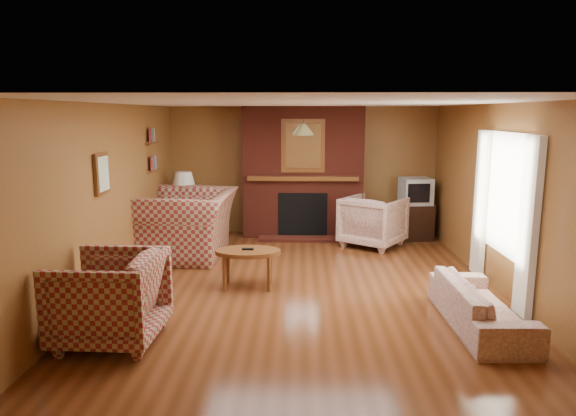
{
  "coord_description": "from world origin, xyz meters",
  "views": [
    {
      "loc": [
        -0.05,
        -6.46,
        2.28
      ],
      "look_at": [
        -0.22,
        0.6,
        0.97
      ],
      "focal_mm": 32.0,
      "sensor_mm": 36.0,
      "label": 1
    }
  ],
  "objects_px": {
    "floral_armchair": "(373,221)",
    "floral_sofa": "(481,305)",
    "plaid_loveseat": "(188,224)",
    "tv_stand": "(414,221)",
    "table_lamp": "(184,189)",
    "side_table": "(185,226)",
    "crt_tv": "(416,191)",
    "fireplace": "(303,173)",
    "coffee_table": "(248,255)",
    "plaid_armchair": "(109,298)"
  },
  "relations": [
    {
      "from": "floral_armchair",
      "to": "floral_sofa",
      "type": "bearing_deg",
      "value": 136.12
    },
    {
      "from": "plaid_loveseat",
      "to": "tv_stand",
      "type": "bearing_deg",
      "value": 109.56
    },
    {
      "from": "plaid_loveseat",
      "to": "floral_armchair",
      "type": "xyz_separation_m",
      "value": [
        3.07,
        0.68,
        -0.09
      ]
    },
    {
      "from": "table_lamp",
      "to": "tv_stand",
      "type": "height_order",
      "value": "table_lamp"
    },
    {
      "from": "floral_armchair",
      "to": "side_table",
      "type": "relative_size",
      "value": 1.7
    },
    {
      "from": "floral_sofa",
      "to": "crt_tv",
      "type": "xyz_separation_m",
      "value": [
        0.15,
        3.97,
        0.64
      ]
    },
    {
      "from": "tv_stand",
      "to": "fireplace",
      "type": "bearing_deg",
      "value": 170.48
    },
    {
      "from": "floral_sofa",
      "to": "crt_tv",
      "type": "bearing_deg",
      "value": -3.34
    },
    {
      "from": "floral_sofa",
      "to": "table_lamp",
      "type": "relative_size",
      "value": 2.41
    },
    {
      "from": "coffee_table",
      "to": "tv_stand",
      "type": "relative_size",
      "value": 1.34
    },
    {
      "from": "coffee_table",
      "to": "table_lamp",
      "type": "relative_size",
      "value": 1.24
    },
    {
      "from": "plaid_armchair",
      "to": "crt_tv",
      "type": "xyz_separation_m",
      "value": [
        4.0,
        4.43,
        0.43
      ]
    },
    {
      "from": "floral_sofa",
      "to": "coffee_table",
      "type": "relative_size",
      "value": 1.95
    },
    {
      "from": "plaid_loveseat",
      "to": "floral_armchair",
      "type": "bearing_deg",
      "value": 104.49
    },
    {
      "from": "floral_sofa",
      "to": "tv_stand",
      "type": "height_order",
      "value": "tv_stand"
    },
    {
      "from": "coffee_table",
      "to": "plaid_armchair",
      "type": "bearing_deg",
      "value": -125.8
    },
    {
      "from": "floral_armchair",
      "to": "side_table",
      "type": "distance_m",
      "value": 3.33
    },
    {
      "from": "fireplace",
      "to": "floral_sofa",
      "type": "relative_size",
      "value": 1.42
    },
    {
      "from": "table_lamp",
      "to": "tv_stand",
      "type": "relative_size",
      "value": 1.08
    },
    {
      "from": "plaid_armchair",
      "to": "tv_stand",
      "type": "relative_size",
      "value": 1.55
    },
    {
      "from": "fireplace",
      "to": "plaid_armchair",
      "type": "xyz_separation_m",
      "value": [
        -1.95,
        -4.62,
        -0.73
      ]
    },
    {
      "from": "floral_sofa",
      "to": "floral_armchair",
      "type": "xyz_separation_m",
      "value": [
        -0.68,
        3.43,
        0.19
      ]
    },
    {
      "from": "side_table",
      "to": "tv_stand",
      "type": "xyz_separation_m",
      "value": [
        4.15,
        0.35,
        0.04
      ]
    },
    {
      "from": "coffee_table",
      "to": "table_lamp",
      "type": "bearing_deg",
      "value": 119.64
    },
    {
      "from": "fireplace",
      "to": "coffee_table",
      "type": "relative_size",
      "value": 2.77
    },
    {
      "from": "fireplace",
      "to": "table_lamp",
      "type": "height_order",
      "value": "fireplace"
    },
    {
      "from": "coffee_table",
      "to": "crt_tv",
      "type": "height_order",
      "value": "crt_tv"
    },
    {
      "from": "fireplace",
      "to": "floral_sofa",
      "type": "height_order",
      "value": "fireplace"
    },
    {
      "from": "table_lamp",
      "to": "crt_tv",
      "type": "relative_size",
      "value": 1.23
    },
    {
      "from": "fireplace",
      "to": "side_table",
      "type": "xyz_separation_m",
      "value": [
        -2.1,
        -0.53,
        -0.9
      ]
    },
    {
      "from": "tv_stand",
      "to": "floral_armchair",
      "type": "bearing_deg",
      "value": -150.73
    },
    {
      "from": "side_table",
      "to": "crt_tv",
      "type": "bearing_deg",
      "value": 4.74
    },
    {
      "from": "plaid_loveseat",
      "to": "crt_tv",
      "type": "height_order",
      "value": "crt_tv"
    },
    {
      "from": "plaid_loveseat",
      "to": "plaid_armchair",
      "type": "height_order",
      "value": "plaid_loveseat"
    },
    {
      "from": "fireplace",
      "to": "coffee_table",
      "type": "distance_m",
      "value": 3.11
    },
    {
      "from": "plaid_loveseat",
      "to": "side_table",
      "type": "relative_size",
      "value": 2.86
    },
    {
      "from": "table_lamp",
      "to": "plaid_armchair",
      "type": "bearing_deg",
      "value": -87.9
    },
    {
      "from": "plaid_loveseat",
      "to": "coffee_table",
      "type": "bearing_deg",
      "value": 38.33
    },
    {
      "from": "crt_tv",
      "to": "tv_stand",
      "type": "bearing_deg",
      "value": 90.0
    },
    {
      "from": "fireplace",
      "to": "floral_armchair",
      "type": "height_order",
      "value": "fireplace"
    },
    {
      "from": "plaid_armchair",
      "to": "table_lamp",
      "type": "distance_m",
      "value": 4.12
    },
    {
      "from": "table_lamp",
      "to": "crt_tv",
      "type": "xyz_separation_m",
      "value": [
        4.15,
        0.34,
        -0.07
      ]
    },
    {
      "from": "floral_sofa",
      "to": "side_table",
      "type": "xyz_separation_m",
      "value": [
        -4.0,
        3.63,
        0.03
      ]
    },
    {
      "from": "side_table",
      "to": "crt_tv",
      "type": "relative_size",
      "value": 0.99
    },
    {
      "from": "plaid_loveseat",
      "to": "plaid_armchair",
      "type": "relative_size",
      "value": 1.6
    },
    {
      "from": "floral_sofa",
      "to": "plaid_loveseat",
      "type": "bearing_deg",
      "value": 52.56
    },
    {
      "from": "plaid_loveseat",
      "to": "coffee_table",
      "type": "xyz_separation_m",
      "value": [
        1.12,
        -1.52,
        -0.08
      ]
    },
    {
      "from": "floral_armchair",
      "to": "plaid_armchair",
      "type": "bearing_deg",
      "value": 85.65
    },
    {
      "from": "plaid_loveseat",
      "to": "plaid_armchair",
      "type": "bearing_deg",
      "value": 0.27
    },
    {
      "from": "plaid_loveseat",
      "to": "crt_tv",
      "type": "relative_size",
      "value": 2.83
    }
  ]
}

